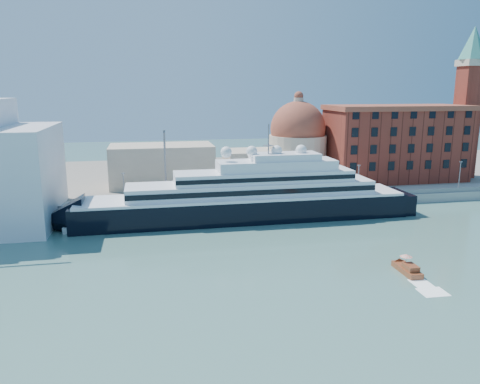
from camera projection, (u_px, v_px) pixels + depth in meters
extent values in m
plane|color=#3D6960|center=(281.00, 251.00, 88.92)|extent=(400.00, 400.00, 0.00)
cube|color=gray|center=(244.00, 203.00, 121.19)|extent=(180.00, 10.00, 2.50)
cube|color=slate|center=(220.00, 176.00, 160.48)|extent=(260.00, 72.00, 2.00)
cube|color=slate|center=(248.00, 200.00, 116.48)|extent=(180.00, 0.10, 1.20)
cube|color=black|center=(243.00, 210.00, 109.95)|extent=(77.38, 11.90, 6.45)
cone|color=black|center=(61.00, 220.00, 102.10)|extent=(9.92, 11.90, 11.90)
cube|color=black|center=(394.00, 203.00, 117.46)|extent=(5.95, 10.91, 5.95)
cube|color=white|center=(243.00, 196.00, 109.20)|extent=(75.39, 12.10, 0.60)
cube|color=white|center=(251.00, 188.00, 109.20)|extent=(57.54, 9.92, 2.98)
cube|color=black|center=(256.00, 193.00, 104.45)|extent=(57.54, 0.15, 1.19)
cube|color=white|center=(264.00, 176.00, 109.17)|extent=(41.67, 8.93, 2.58)
cube|color=white|center=(276.00, 165.00, 109.21)|extent=(27.78, 7.94, 2.38)
cube|color=white|center=(285.00, 157.00, 109.16)|extent=(15.87, 6.94, 1.59)
cylinder|color=slate|center=(269.00, 139.00, 107.49)|extent=(0.30, 0.30, 6.94)
sphere|color=white|center=(226.00, 152.00, 106.18)|extent=(2.58, 2.58, 2.58)
sphere|color=white|center=(252.00, 151.00, 107.33)|extent=(2.58, 2.58, 2.58)
sphere|color=white|center=(277.00, 151.00, 108.48)|extent=(2.58, 2.58, 2.58)
sphere|color=white|center=(301.00, 150.00, 109.63)|extent=(2.58, 2.58, 2.58)
cube|color=white|center=(92.00, 228.00, 101.38)|extent=(11.89, 4.75, 1.55)
cube|color=white|center=(101.00, 222.00, 101.34)|extent=(4.05, 2.71, 1.16)
cube|color=maroon|center=(407.00, 270.00, 78.38)|extent=(2.51, 6.85, 1.13)
cube|color=maroon|center=(411.00, 267.00, 77.09)|extent=(1.91, 2.89, 0.90)
cylinder|color=slate|center=(406.00, 261.00, 78.62)|extent=(0.07, 0.07, 1.80)
cone|color=red|center=(406.00, 255.00, 78.40)|extent=(2.03, 2.03, 0.45)
cube|color=maroon|center=(395.00, 145.00, 145.91)|extent=(42.00, 18.00, 22.00)
cube|color=brown|center=(398.00, 108.00, 143.42)|extent=(43.00, 19.00, 1.50)
cube|color=maroon|center=(466.00, 123.00, 149.13)|extent=(6.00, 6.00, 35.00)
cube|color=beige|center=(472.00, 63.00, 145.13)|extent=(7.00, 7.00, 2.00)
cone|color=teal|center=(474.00, 43.00, 143.83)|extent=(8.40, 8.40, 10.00)
cylinder|color=beige|center=(297.00, 158.00, 146.72)|extent=(18.00, 18.00, 14.00)
sphere|color=brown|center=(298.00, 129.00, 144.77)|extent=(17.00, 17.00, 17.00)
cylinder|color=beige|center=(299.00, 103.00, 143.04)|extent=(3.00, 3.00, 3.00)
cube|color=beige|center=(255.00, 166.00, 142.54)|extent=(18.00, 14.00, 10.00)
cube|color=beige|center=(162.00, 165.00, 138.83)|extent=(30.00, 16.00, 12.00)
cylinder|color=slate|center=(124.00, 190.00, 111.39)|extent=(0.24, 0.24, 8.00)
cube|color=slate|center=(123.00, 173.00, 110.50)|extent=(0.80, 0.30, 0.25)
cylinder|color=slate|center=(247.00, 185.00, 117.18)|extent=(0.24, 0.24, 8.00)
cube|color=slate|center=(247.00, 169.00, 116.29)|extent=(0.80, 0.30, 0.25)
cylinder|color=slate|center=(358.00, 181.00, 122.97)|extent=(0.24, 0.24, 8.00)
cube|color=slate|center=(359.00, 165.00, 122.08)|extent=(0.80, 0.30, 0.25)
cylinder|color=slate|center=(459.00, 177.00, 128.76)|extent=(0.24, 0.24, 8.00)
cube|color=slate|center=(461.00, 162.00, 127.87)|extent=(0.80, 0.30, 0.25)
cylinder|color=slate|center=(165.00, 167.00, 114.15)|extent=(0.50, 0.50, 18.00)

